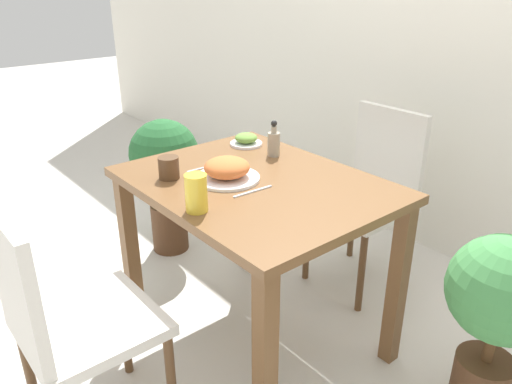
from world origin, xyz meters
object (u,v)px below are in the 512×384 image
potted_plant_right (499,307)px  drink_cup (169,168)px  chair_near (63,317)px  sauce_bottle (274,142)px  potted_plant_left (165,168)px  side_plate (246,140)px  chair_far (372,188)px  food_plate (227,170)px  juice_glass (196,193)px

potted_plant_right → drink_cup: bearing=-150.4°
chair_near → potted_plant_right: size_ratio=1.24×
drink_cup → potted_plant_right: bearing=29.6°
sauce_bottle → potted_plant_left: (-0.76, -0.12, -0.31)m
drink_cup → potted_plant_right: drink_cup is taller
drink_cup → potted_plant_right: (1.07, 0.61, -0.33)m
sauce_bottle → potted_plant_right: 1.07m
side_plate → sauce_bottle: size_ratio=0.93×
chair_far → potted_plant_left: size_ratio=1.15×
chair_far → food_plate: size_ratio=3.53×
chair_near → food_plate: 0.77m
drink_cup → potted_plant_left: (-0.69, 0.36, -0.29)m
juice_glass → sauce_bottle: size_ratio=0.82×
food_plate → potted_plant_left: bearing=166.9°
food_plate → sauce_bottle: (-0.09, 0.32, 0.02)m
sauce_bottle → potted_plant_right: (1.01, 0.12, -0.35)m
drink_cup → potted_plant_right: size_ratio=0.12×
chair_near → sauce_bottle: (-0.18, 1.03, 0.31)m
chair_near → potted_plant_right: 1.42m
food_plate → potted_plant_left: (-0.85, 0.20, -0.29)m
chair_near → sauce_bottle: bearing=-80.2°
drink_cup → potted_plant_left: drink_cup is taller
chair_near → chair_far: same height
potted_plant_right → chair_far: bearing=154.9°
side_plate → sauce_bottle: 0.20m
side_plate → potted_plant_left: 0.64m
chair_far → drink_cup: bearing=-102.2°
side_plate → potted_plant_left: bearing=-167.7°
chair_far → sauce_bottle: bearing=-106.4°
side_plate → chair_far: bearing=56.6°
juice_glass → drink_cup: bearing=166.0°
sauce_bottle → juice_glass: bearing=-66.3°
juice_glass → sauce_bottle: bearing=113.7°
chair_near → potted_plant_left: chair_near is taller
food_plate → side_plate: food_plate is taller
chair_far → drink_cup: chair_far is taller
chair_near → food_plate: bearing=-83.1°
sauce_bottle → chair_near: bearing=-80.2°
side_plate → sauce_bottle: sauce_bottle is taller
chair_far → potted_plant_right: bearing=-25.1°
food_plate → side_plate: bearing=131.4°
chair_far → juice_glass: size_ratio=6.87×
side_plate → drink_cup: size_ratio=1.71×
juice_glass → potted_plant_left: 1.14m
sauce_bottle → potted_plant_right: sauce_bottle is taller
chair_far → potted_plant_right: (0.85, -0.40, -0.04)m
chair_near → potted_plant_right: (0.83, 1.16, -0.04)m
food_plate → sauce_bottle: bearing=105.8°
sauce_bottle → drink_cup: bearing=-97.6°
sauce_bottle → potted_plant_right: size_ratio=0.22×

